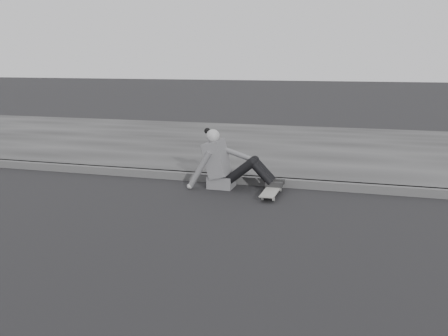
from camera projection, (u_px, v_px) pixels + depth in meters
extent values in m
plane|color=black|center=(240.00, 248.00, 5.00)|extent=(80.00, 80.00, 0.00)
cube|color=#464646|center=(283.00, 182.00, 7.41)|extent=(24.00, 0.16, 0.12)
cube|color=#343434|center=(308.00, 148.00, 10.24)|extent=(24.00, 6.00, 0.12)
cylinder|color=gray|center=(262.00, 198.00, 6.69)|extent=(0.03, 0.05, 0.05)
cylinder|color=gray|center=(274.00, 199.00, 6.65)|extent=(0.03, 0.05, 0.05)
cylinder|color=gray|center=(270.00, 189.00, 7.17)|extent=(0.03, 0.05, 0.05)
cylinder|color=gray|center=(280.00, 190.00, 7.13)|extent=(0.03, 0.05, 0.05)
cube|color=#303032|center=(268.00, 197.00, 6.66)|extent=(0.16, 0.04, 0.03)
cube|color=#303032|center=(275.00, 187.00, 7.15)|extent=(0.16, 0.04, 0.03)
cube|color=gray|center=(272.00, 190.00, 6.90)|extent=(0.20, 0.78, 0.02)
cube|color=#58585B|center=(221.00, 181.00, 7.35)|extent=(0.36, 0.34, 0.18)
cube|color=#58585B|center=(217.00, 159.00, 7.30)|extent=(0.37, 0.40, 0.57)
cube|color=#58585B|center=(208.00, 150.00, 7.31)|extent=(0.14, 0.30, 0.20)
cylinder|color=#989898|center=(214.00, 142.00, 7.26)|extent=(0.09, 0.09, 0.08)
sphere|color=#989898|center=(213.00, 136.00, 7.24)|extent=(0.20, 0.20, 0.20)
sphere|color=black|center=(207.00, 131.00, 7.27)|extent=(0.09, 0.09, 0.09)
cylinder|color=black|center=(241.00, 171.00, 7.14)|extent=(0.43, 0.13, 0.39)
cylinder|color=black|center=(244.00, 169.00, 7.31)|extent=(0.43, 0.13, 0.39)
cylinder|color=black|center=(261.00, 173.00, 7.06)|extent=(0.35, 0.11, 0.36)
cylinder|color=black|center=(264.00, 170.00, 7.23)|extent=(0.35, 0.11, 0.36)
sphere|color=black|center=(252.00, 163.00, 7.06)|extent=(0.13, 0.13, 0.13)
sphere|color=black|center=(255.00, 160.00, 7.23)|extent=(0.13, 0.13, 0.13)
cube|color=#242424|center=(274.00, 184.00, 7.04)|extent=(0.24, 0.08, 0.07)
cube|color=#242424|center=(276.00, 181.00, 7.21)|extent=(0.24, 0.08, 0.07)
cylinder|color=#58585B|center=(199.00, 170.00, 7.18)|extent=(0.38, 0.08, 0.58)
sphere|color=#989898|center=(190.00, 186.00, 7.27)|extent=(0.08, 0.08, 0.08)
cylinder|color=#58585B|center=(236.00, 153.00, 7.37)|extent=(0.48, 0.08, 0.21)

